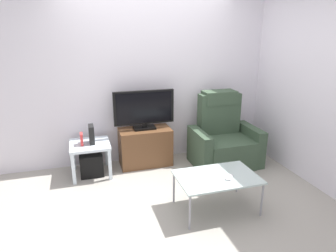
{
  "coord_description": "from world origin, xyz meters",
  "views": [
    {
      "loc": [
        -1.02,
        -3.33,
        1.99
      ],
      "look_at": [
        0.12,
        0.5,
        0.7
      ],
      "focal_mm": 32.56,
      "sensor_mm": 36.0,
      "label": 1
    }
  ],
  "objects_px": {
    "coffee_table": "(217,178)",
    "side_table": "(90,148)",
    "subwoofer_box": "(91,164)",
    "cell_phone": "(229,177)",
    "game_console": "(91,134)",
    "book_upright": "(82,139)",
    "television": "(144,109)",
    "recliner_armchair": "(223,139)",
    "tv_stand": "(145,147)"
  },
  "relations": [
    {
      "from": "recliner_armchair",
      "to": "side_table",
      "type": "xyz_separation_m",
      "value": [
        -1.97,
        0.16,
        0.02
      ]
    },
    {
      "from": "recliner_armchair",
      "to": "game_console",
      "type": "bearing_deg",
      "value": -176.39
    },
    {
      "from": "book_upright",
      "to": "coffee_table",
      "type": "distance_m",
      "value": 1.92
    },
    {
      "from": "recliner_armchair",
      "to": "tv_stand",
      "type": "bearing_deg",
      "value": 175.4
    },
    {
      "from": "game_console",
      "to": "book_upright",
      "type": "bearing_deg",
      "value": -167.47
    },
    {
      "from": "book_upright",
      "to": "game_console",
      "type": "bearing_deg",
      "value": 12.53
    },
    {
      "from": "coffee_table",
      "to": "side_table",
      "type": "bearing_deg",
      "value": 135.28
    },
    {
      "from": "recliner_armchair",
      "to": "coffee_table",
      "type": "bearing_deg",
      "value": -111.01
    },
    {
      "from": "tv_stand",
      "to": "cell_phone",
      "type": "height_order",
      "value": "tv_stand"
    },
    {
      "from": "side_table",
      "to": "book_upright",
      "type": "distance_m",
      "value": 0.19
    },
    {
      "from": "side_table",
      "to": "game_console",
      "type": "bearing_deg",
      "value": 15.95
    },
    {
      "from": "recliner_armchair",
      "to": "side_table",
      "type": "bearing_deg",
      "value": -176.01
    },
    {
      "from": "game_console",
      "to": "cell_phone",
      "type": "height_order",
      "value": "game_console"
    },
    {
      "from": "game_console",
      "to": "cell_phone",
      "type": "xyz_separation_m",
      "value": [
        1.39,
        -1.38,
        -0.17
      ]
    },
    {
      "from": "side_table",
      "to": "coffee_table",
      "type": "height_order",
      "value": "side_table"
    },
    {
      "from": "tv_stand",
      "to": "television",
      "type": "relative_size",
      "value": 0.86
    },
    {
      "from": "book_upright",
      "to": "game_console",
      "type": "xyz_separation_m",
      "value": [
        0.14,
        0.03,
        0.05
      ]
    },
    {
      "from": "side_table",
      "to": "coffee_table",
      "type": "xyz_separation_m",
      "value": [
        1.32,
        -1.3,
        -0.0
      ]
    },
    {
      "from": "television",
      "to": "book_upright",
      "type": "bearing_deg",
      "value": -170.46
    },
    {
      "from": "subwoofer_box",
      "to": "recliner_armchair",
      "type": "bearing_deg",
      "value": -4.57
    },
    {
      "from": "tv_stand",
      "to": "subwoofer_box",
      "type": "distance_m",
      "value": 0.83
    },
    {
      "from": "television",
      "to": "recliner_armchair",
      "type": "xyz_separation_m",
      "value": [
        1.16,
        -0.29,
        -0.49
      ]
    },
    {
      "from": "side_table",
      "to": "cell_phone",
      "type": "distance_m",
      "value": 1.98
    },
    {
      "from": "side_table",
      "to": "cell_phone",
      "type": "bearing_deg",
      "value": -43.95
    },
    {
      "from": "game_console",
      "to": "cell_phone",
      "type": "distance_m",
      "value": 1.97
    },
    {
      "from": "recliner_armchair",
      "to": "cell_phone",
      "type": "bearing_deg",
      "value": -105.39
    },
    {
      "from": "television",
      "to": "side_table",
      "type": "xyz_separation_m",
      "value": [
        -0.81,
        -0.13,
        -0.47
      ]
    },
    {
      "from": "tv_stand",
      "to": "book_upright",
      "type": "distance_m",
      "value": 0.96
    },
    {
      "from": "tv_stand",
      "to": "game_console",
      "type": "relative_size",
      "value": 3.01
    },
    {
      "from": "tv_stand",
      "to": "cell_phone",
      "type": "bearing_deg",
      "value": -67.46
    },
    {
      "from": "game_console",
      "to": "tv_stand",
      "type": "bearing_deg",
      "value": 7.64
    },
    {
      "from": "subwoofer_box",
      "to": "cell_phone",
      "type": "bearing_deg",
      "value": -43.95
    },
    {
      "from": "tv_stand",
      "to": "cell_phone",
      "type": "xyz_separation_m",
      "value": [
        0.62,
        -1.49,
        0.14
      ]
    },
    {
      "from": "book_upright",
      "to": "coffee_table",
      "type": "xyz_separation_m",
      "value": [
        1.42,
        -1.28,
        -0.16
      ]
    },
    {
      "from": "television",
      "to": "coffee_table",
      "type": "height_order",
      "value": "television"
    },
    {
      "from": "recliner_armchair",
      "to": "subwoofer_box",
      "type": "distance_m",
      "value": 1.98
    },
    {
      "from": "cell_phone",
      "to": "coffee_table",
      "type": "bearing_deg",
      "value": -175.7
    },
    {
      "from": "side_table",
      "to": "book_upright",
      "type": "xyz_separation_m",
      "value": [
        -0.1,
        -0.02,
        0.16
      ]
    },
    {
      "from": "recliner_armchair",
      "to": "coffee_table",
      "type": "distance_m",
      "value": 1.32
    },
    {
      "from": "television",
      "to": "cell_phone",
      "type": "xyz_separation_m",
      "value": [
        0.62,
        -1.51,
        -0.45
      ]
    },
    {
      "from": "television",
      "to": "coffee_table",
      "type": "distance_m",
      "value": 1.6
    },
    {
      "from": "recliner_armchair",
      "to": "cell_phone",
      "type": "relative_size",
      "value": 7.2
    },
    {
      "from": "recliner_armchair",
      "to": "book_upright",
      "type": "xyz_separation_m",
      "value": [
        -2.07,
        0.14,
        0.18
      ]
    },
    {
      "from": "book_upright",
      "to": "subwoofer_box",
      "type": "bearing_deg",
      "value": 11.31
    },
    {
      "from": "tv_stand",
      "to": "coffee_table",
      "type": "xyz_separation_m",
      "value": [
        0.51,
        -1.42,
        0.11
      ]
    },
    {
      "from": "recliner_armchair",
      "to": "cell_phone",
      "type": "height_order",
      "value": "recliner_armchair"
    },
    {
      "from": "coffee_table",
      "to": "cell_phone",
      "type": "xyz_separation_m",
      "value": [
        0.11,
        -0.07,
        0.03
      ]
    },
    {
      "from": "tv_stand",
      "to": "recliner_armchair",
      "type": "bearing_deg",
      "value": -13.17
    },
    {
      "from": "cell_phone",
      "to": "book_upright",
      "type": "bearing_deg",
      "value": 175.64
    },
    {
      "from": "tv_stand",
      "to": "television",
      "type": "height_order",
      "value": "television"
    }
  ]
}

